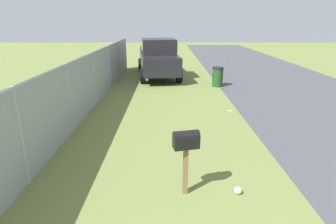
# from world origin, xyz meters

# --- Properties ---
(mailbox) EXTENTS (0.30, 0.48, 1.23)m
(mailbox) POSITION_xyz_m (4.12, 0.44, 0.97)
(mailbox) COLOR brown
(mailbox) RESTS_ON ground
(pickup_truck) EXTENTS (5.79, 2.62, 2.09)m
(pickup_truck) POSITION_xyz_m (15.11, 1.29, 1.11)
(pickup_truck) COLOR black
(pickup_truck) RESTS_ON ground
(trash_bin) EXTENTS (0.52, 0.52, 0.92)m
(trash_bin) POSITION_xyz_m (12.68, -1.62, 0.46)
(trash_bin) COLOR #1E4C1E
(trash_bin) RESTS_ON ground
(fence_section) EXTENTS (18.90, 0.07, 1.93)m
(fence_section) POSITION_xyz_m (8.48, 3.46, 1.03)
(fence_section) COLOR #9EA3A8
(fence_section) RESTS_ON ground
(litter_wrapper_midfield_a) EXTENTS (0.11, 0.14, 0.01)m
(litter_wrapper_midfield_a) POSITION_xyz_m (8.94, -1.43, 0.00)
(litter_wrapper_midfield_a) COLOR silver
(litter_wrapper_midfield_a) RESTS_ON ground
(litter_bag_midfield_b) EXTENTS (0.14, 0.14, 0.14)m
(litter_bag_midfield_b) POSITION_xyz_m (4.08, -0.52, 0.07)
(litter_bag_midfield_b) COLOR silver
(litter_bag_midfield_b) RESTS_ON ground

